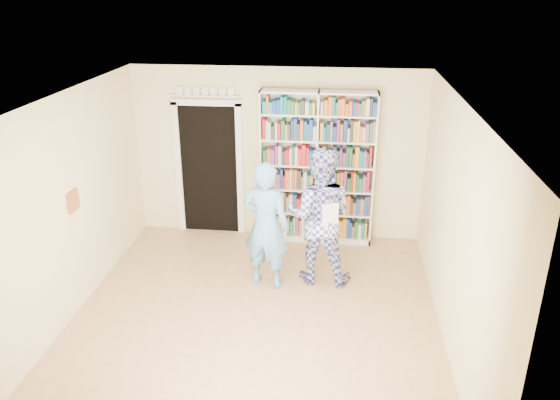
% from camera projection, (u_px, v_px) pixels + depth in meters
% --- Properties ---
extents(floor, '(5.00, 5.00, 0.00)m').
position_uv_depth(floor, '(254.00, 320.00, 6.72)').
color(floor, '#A47B4F').
rests_on(floor, ground).
extents(ceiling, '(5.00, 5.00, 0.00)m').
position_uv_depth(ceiling, '(250.00, 102.00, 5.69)').
color(ceiling, white).
rests_on(ceiling, wall_back).
extents(wall_back, '(4.50, 0.00, 4.50)m').
position_uv_depth(wall_back, '(278.00, 154.00, 8.51)').
color(wall_back, beige).
rests_on(wall_back, floor).
extents(wall_left, '(0.00, 5.00, 5.00)m').
position_uv_depth(wall_left, '(64.00, 211.00, 6.44)').
color(wall_left, beige).
rests_on(wall_left, floor).
extents(wall_right, '(0.00, 5.00, 5.00)m').
position_uv_depth(wall_right, '(455.00, 229.00, 5.97)').
color(wall_right, beige).
rests_on(wall_right, floor).
extents(bookshelf, '(1.74, 0.33, 2.39)m').
position_uv_depth(bookshelf, '(317.00, 168.00, 8.35)').
color(bookshelf, white).
rests_on(bookshelf, floor).
extents(doorway, '(1.10, 0.08, 2.43)m').
position_uv_depth(doorway, '(209.00, 163.00, 8.66)').
color(doorway, black).
rests_on(doorway, floor).
extents(wall_art, '(0.03, 0.25, 0.25)m').
position_uv_depth(wall_art, '(73.00, 201.00, 6.60)').
color(wall_art, brown).
rests_on(wall_art, wall_left).
extents(man_blue, '(0.73, 0.57, 1.76)m').
position_uv_depth(man_blue, '(266.00, 226.00, 7.18)').
color(man_blue, '#5D9BCF').
rests_on(man_blue, floor).
extents(man_plaid, '(0.98, 0.79, 1.90)m').
position_uv_depth(man_plaid, '(319.00, 216.00, 7.29)').
color(man_plaid, navy).
rests_on(man_plaid, floor).
extents(paper_sheet, '(0.21, 0.11, 0.32)m').
position_uv_depth(paper_sheet, '(330.00, 215.00, 6.99)').
color(paper_sheet, white).
rests_on(paper_sheet, man_plaid).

